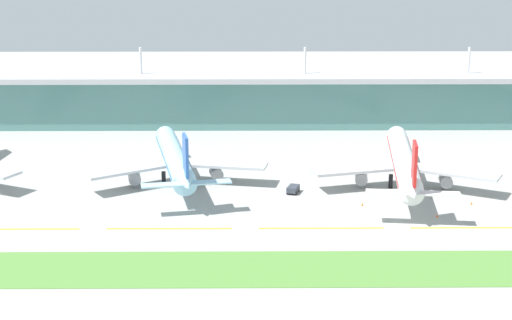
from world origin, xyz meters
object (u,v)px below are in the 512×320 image
safety_cone_nose_front (362,204)px  airliner_near_middle (175,159)px  safety_cone_right_wingtip (437,216)px  pushback_tug (293,189)px  safety_cone_left_wingtip (471,203)px  airliner_far_middle (404,163)px

safety_cone_nose_front → airliner_near_middle: bearing=157.3°
safety_cone_nose_front → safety_cone_right_wingtip: (16.29, -8.39, 0.00)m
pushback_tug → safety_cone_right_wingtip: (32.58, -18.69, -0.75)m
safety_cone_left_wingtip → safety_cone_right_wingtip: (-10.42, -9.07, 0.00)m
safety_cone_nose_front → airliner_far_middle: bearing=51.0°
airliner_far_middle → safety_cone_left_wingtip: size_ratio=95.33×
airliner_far_middle → safety_cone_right_wingtip: bearing=-81.3°
airliner_near_middle → safety_cone_nose_front: airliner_near_middle is taller
airliner_near_middle → safety_cone_left_wingtip: size_ratio=85.96×
airliner_near_middle → airliner_far_middle: 59.88m
pushback_tug → safety_cone_nose_front: 19.29m
pushback_tug → safety_cone_nose_front: size_ratio=7.04×
safety_cone_left_wingtip → safety_cone_nose_front: bearing=-178.5°
safety_cone_left_wingtip → safety_cone_nose_front: (-26.71, -0.69, 0.00)m
airliner_near_middle → safety_cone_nose_front: (47.10, -19.68, -6.09)m
safety_cone_left_wingtip → safety_cone_right_wingtip: 13.82m
pushback_tug → safety_cone_right_wingtip: pushback_tug is taller
pushback_tug → safety_cone_nose_front: (16.29, -10.30, -0.75)m
safety_cone_left_wingtip → safety_cone_nose_front: 26.72m
airliner_far_middle → safety_cone_nose_front: size_ratio=95.33×
airliner_far_middle → safety_cone_nose_front: airliner_far_middle is taller
safety_cone_left_wingtip → safety_cone_nose_front: size_ratio=1.00×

